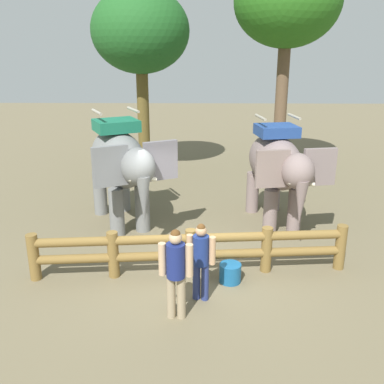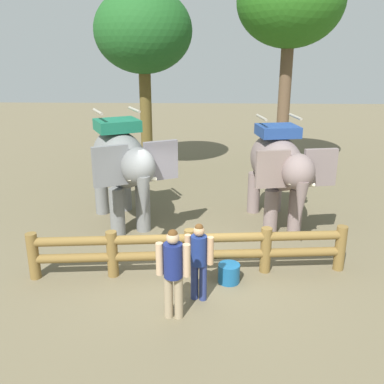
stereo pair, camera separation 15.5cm
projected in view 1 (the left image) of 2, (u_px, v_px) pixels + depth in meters
ground_plane at (191, 269)px, 9.94m from camera, size 60.00×60.00×0.00m
log_fence at (191, 249)px, 9.56m from camera, size 6.96×0.85×1.05m
elephant_near_left at (121, 163)px, 11.85m from camera, size 2.94×3.78×3.21m
elephant_center at (277, 166)px, 11.91m from camera, size 2.11×3.61×3.04m
tourist_woman_in_black at (201, 257)px, 8.47m from camera, size 0.57×0.37×1.63m
tourist_man_in_blue at (176, 268)px, 7.86m from camera, size 0.63×0.37×1.78m
tree_far_left at (287, 3)px, 15.30m from camera, size 3.77×3.77×7.91m
tree_back_center at (140, 33)px, 15.65m from camera, size 3.53×3.53×6.82m
feed_bucket at (230, 273)px, 9.36m from camera, size 0.47×0.47×0.41m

